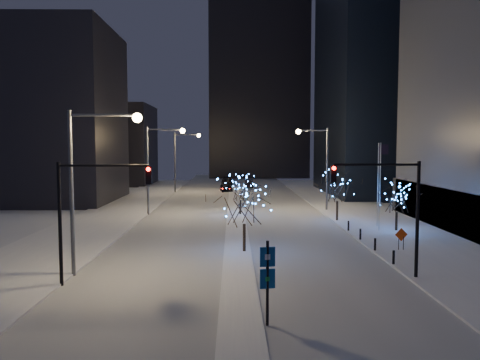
{
  "coord_description": "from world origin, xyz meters",
  "views": [
    {
      "loc": [
        -0.32,
        -25.99,
        7.92
      ],
      "look_at": [
        0.27,
        13.25,
        5.0
      ],
      "focal_mm": 35.0,
      "sensor_mm": 36.0,
      "label": 1
    }
  ],
  "objects_px": {
    "traffic_signal_east": "(392,199)",
    "holiday_tree_median_far": "(240,189)",
    "street_lamp_east": "(320,158)",
    "traffic_signal_west": "(87,202)",
    "car_mid": "(249,184)",
    "holiday_tree_plaza_near": "(397,198)",
    "street_lamp_w_far": "(181,154)",
    "car_near": "(226,187)",
    "street_lamp_w_mid": "(157,158)",
    "street_lamp_w_near": "(89,169)",
    "car_far": "(227,181)",
    "construction_sign": "(401,237)",
    "holiday_tree_median_near": "(244,203)",
    "wayfinding_sign": "(267,274)",
    "holiday_tree_plaza_far": "(337,187)"
  },
  "relations": [
    {
      "from": "street_lamp_east",
      "to": "traffic_signal_east",
      "type": "distance_m",
      "value": 29.08
    },
    {
      "from": "traffic_signal_west",
      "to": "holiday_tree_plaza_near",
      "type": "relative_size",
      "value": 1.54
    },
    {
      "from": "car_near",
      "to": "wayfinding_sign",
      "type": "distance_m",
      "value": 59.82
    },
    {
      "from": "car_mid",
      "to": "wayfinding_sign",
      "type": "height_order",
      "value": "wayfinding_sign"
    },
    {
      "from": "car_mid",
      "to": "holiday_tree_median_far",
      "type": "relative_size",
      "value": 0.98
    },
    {
      "from": "traffic_signal_west",
      "to": "car_mid",
      "type": "distance_m",
      "value": 62.19
    },
    {
      "from": "traffic_signal_east",
      "to": "car_near",
      "type": "height_order",
      "value": "traffic_signal_east"
    },
    {
      "from": "street_lamp_w_mid",
      "to": "holiday_tree_median_far",
      "type": "height_order",
      "value": "street_lamp_w_mid"
    },
    {
      "from": "car_mid",
      "to": "holiday_tree_plaza_near",
      "type": "distance_m",
      "value": 46.52
    },
    {
      "from": "street_lamp_w_near",
      "to": "street_lamp_w_far",
      "type": "distance_m",
      "value": 50.0
    },
    {
      "from": "street_lamp_w_near",
      "to": "holiday_tree_median_near",
      "type": "height_order",
      "value": "street_lamp_w_near"
    },
    {
      "from": "traffic_signal_west",
      "to": "wayfinding_sign",
      "type": "bearing_deg",
      "value": -31.95
    },
    {
      "from": "traffic_signal_east",
      "to": "holiday_tree_median_far",
      "type": "distance_m",
      "value": 26.92
    },
    {
      "from": "wayfinding_sign",
      "to": "street_lamp_w_mid",
      "type": "bearing_deg",
      "value": 96.71
    },
    {
      "from": "street_lamp_east",
      "to": "traffic_signal_east",
      "type": "bearing_deg",
      "value": -92.26
    },
    {
      "from": "street_lamp_w_mid",
      "to": "street_lamp_w_far",
      "type": "relative_size",
      "value": 1.0
    },
    {
      "from": "street_lamp_east",
      "to": "car_mid",
      "type": "bearing_deg",
      "value": 103.5
    },
    {
      "from": "traffic_signal_east",
      "to": "car_mid",
      "type": "relative_size",
      "value": 1.63
    },
    {
      "from": "street_lamp_w_near",
      "to": "street_lamp_w_far",
      "type": "relative_size",
      "value": 1.0
    },
    {
      "from": "street_lamp_w_near",
      "to": "traffic_signal_east",
      "type": "bearing_deg",
      "value": -3.21
    },
    {
      "from": "wayfinding_sign",
      "to": "holiday_tree_plaza_near",
      "type": "bearing_deg",
      "value": 48.39
    },
    {
      "from": "street_lamp_east",
      "to": "holiday_tree_median_far",
      "type": "bearing_deg",
      "value": -159.92
    },
    {
      "from": "street_lamp_w_mid",
      "to": "street_lamp_east",
      "type": "relative_size",
      "value": 1.0
    },
    {
      "from": "street_lamp_w_near",
      "to": "holiday_tree_median_far",
      "type": "distance_m",
      "value": 26.48
    },
    {
      "from": "street_lamp_east",
      "to": "holiday_tree_median_far",
      "type": "xyz_separation_m",
      "value": [
        -9.58,
        -3.5,
        -3.46
      ]
    },
    {
      "from": "holiday_tree_median_far",
      "to": "car_near",
      "type": "bearing_deg",
      "value": 94.2
    },
    {
      "from": "street_lamp_east",
      "to": "traffic_signal_east",
      "type": "xyz_separation_m",
      "value": [
        -1.14,
        -29.0,
        -1.69
      ]
    },
    {
      "from": "street_lamp_w_near",
      "to": "car_near",
      "type": "bearing_deg",
      "value": 81.82
    },
    {
      "from": "holiday_tree_median_near",
      "to": "holiday_tree_plaza_near",
      "type": "relative_size",
      "value": 1.2
    },
    {
      "from": "holiday_tree_median_far",
      "to": "holiday_tree_median_near",
      "type": "bearing_deg",
      "value": -90.0
    },
    {
      "from": "traffic_signal_west",
      "to": "traffic_signal_east",
      "type": "distance_m",
      "value": 17.41
    },
    {
      "from": "street_lamp_east",
      "to": "holiday_tree_plaza_near",
      "type": "xyz_separation_m",
      "value": [
        4.57,
        -13.82,
        -3.34
      ]
    },
    {
      "from": "street_lamp_w_mid",
      "to": "car_mid",
      "type": "relative_size",
      "value": 2.32
    },
    {
      "from": "street_lamp_w_mid",
      "to": "car_near",
      "type": "relative_size",
      "value": 2.17
    },
    {
      "from": "car_far",
      "to": "construction_sign",
      "type": "bearing_deg",
      "value": -76.48
    },
    {
      "from": "street_lamp_w_near",
      "to": "holiday_tree_median_near",
      "type": "bearing_deg",
      "value": 32.15
    },
    {
      "from": "car_mid",
      "to": "traffic_signal_east",
      "type": "bearing_deg",
      "value": 95.44
    },
    {
      "from": "street_lamp_w_near",
      "to": "holiday_tree_plaza_near",
      "type": "distance_m",
      "value": 27.73
    },
    {
      "from": "street_lamp_east",
      "to": "holiday_tree_median_far",
      "type": "relative_size",
      "value": 2.28
    },
    {
      "from": "holiday_tree_median_near",
      "to": "holiday_tree_plaza_far",
      "type": "bearing_deg",
      "value": 54.64
    },
    {
      "from": "street_lamp_w_far",
      "to": "street_lamp_east",
      "type": "distance_m",
      "value": 29.08
    },
    {
      "from": "car_near",
      "to": "car_far",
      "type": "bearing_deg",
      "value": 82.44
    },
    {
      "from": "street_lamp_w_far",
      "to": "traffic_signal_east",
      "type": "bearing_deg",
      "value": -70.68
    },
    {
      "from": "street_lamp_east",
      "to": "holiday_tree_plaza_near",
      "type": "height_order",
      "value": "street_lamp_east"
    },
    {
      "from": "construction_sign",
      "to": "traffic_signal_east",
      "type": "bearing_deg",
      "value": -122.24
    },
    {
      "from": "car_mid",
      "to": "holiday_tree_plaza_near",
      "type": "bearing_deg",
      "value": 104.44
    },
    {
      "from": "street_lamp_w_far",
      "to": "car_near",
      "type": "distance_m",
      "value": 9.54
    },
    {
      "from": "street_lamp_w_mid",
      "to": "car_mid",
      "type": "distance_m",
      "value": 36.43
    },
    {
      "from": "street_lamp_w_far",
      "to": "car_mid",
      "type": "distance_m",
      "value": 15.79
    },
    {
      "from": "street_lamp_w_mid",
      "to": "holiday_tree_plaza_near",
      "type": "bearing_deg",
      "value": -24.64
    }
  ]
}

